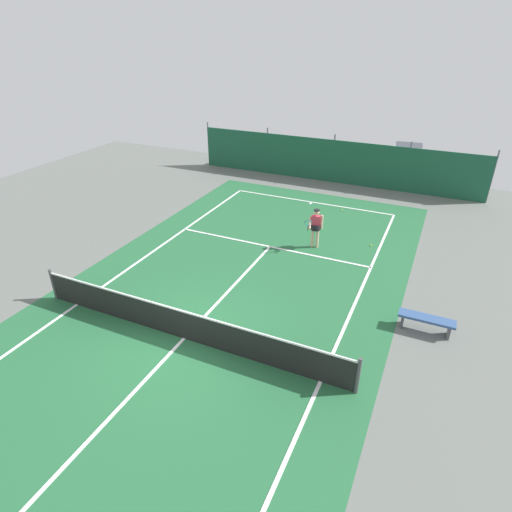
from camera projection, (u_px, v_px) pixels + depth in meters
The scene contains 9 objects.
ground_plane at pixel (184, 338), 12.46m from camera, with size 36.00×36.00×0.00m, color slate.
court_surface at pixel (184, 338), 12.46m from camera, with size 11.02×26.60×0.01m.
tennis_net at pixel (183, 324), 12.21m from camera, with size 10.12×0.10×1.10m.
back_fence at pixel (334, 168), 24.91m from camera, with size 16.30×0.98×2.70m.
tennis_player at pixel (316, 226), 17.10m from camera, with size 0.60×0.81×1.64m.
tennis_ball_near_player at pixel (342, 210), 20.95m from camera, with size 0.07×0.07×0.07m, color #CCDB33.
tennis_ball_midcourt at pixel (371, 245), 17.62m from camera, with size 0.07×0.07×0.07m, color #CCDB33.
parked_car at pixel (407, 160), 25.88m from camera, with size 2.35×4.36×1.68m.
courtside_bench at pixel (426, 321), 12.59m from camera, with size 1.60×0.40×0.49m.
Camera 1 is at (5.97, -8.06, 8.05)m, focal length 30.10 mm.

